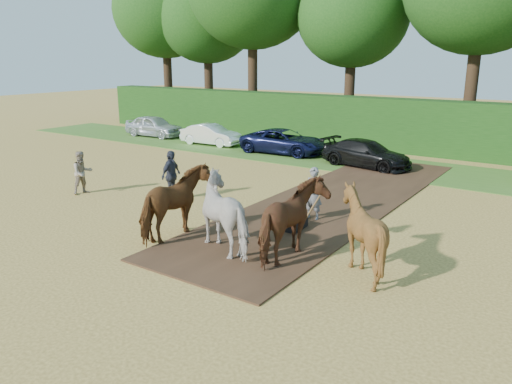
{
  "coord_description": "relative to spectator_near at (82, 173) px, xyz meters",
  "views": [
    {
      "loc": [
        9.29,
        -9.72,
        5.33
      ],
      "look_at": [
        1.17,
        2.16,
        1.4
      ],
      "focal_mm": 35.0,
      "sensor_mm": 36.0,
      "label": 1
    }
  ],
  "objects": [
    {
      "name": "spectator_far",
      "position": [
        3.52,
        1.36,
        0.09
      ],
      "size": [
        0.64,
        1.17,
        1.9
      ],
      "primitive_type": "imported",
      "rotation": [
        0.0,
        0.0,
        1.73
      ],
      "color": "#292C37",
      "rests_on": "ground"
    },
    {
      "name": "parked_cars",
      "position": [
        6.92,
        11.73,
        -0.18
      ],
      "size": [
        35.69,
        3.34,
        1.45
      ],
      "color": "silver",
      "rests_on": "ground"
    },
    {
      "name": "ground",
      "position": [
        7.3,
        -2.31,
        -0.86
      ],
      "size": [
        120.0,
        120.0,
        0.0
      ],
      "primitive_type": "plane",
      "color": "gold",
      "rests_on": "ground"
    },
    {
      "name": "plough_team",
      "position": [
        9.41,
        -1.17,
        0.22
      ],
      "size": [
        7.12,
        5.43,
        2.17
      ],
      "color": "brown",
      "rests_on": "ground"
    },
    {
      "name": "hedgerow",
      "position": [
        7.3,
        16.19,
        0.64
      ],
      "size": [
        46.0,
        1.6,
        3.0
      ],
      "primitive_type": "cube",
      "color": "#14380F",
      "rests_on": "ground"
    },
    {
      "name": "earth_strip",
      "position": [
        8.8,
        4.69,
        -0.83
      ],
      "size": [
        4.5,
        17.0,
        0.05
      ],
      "primitive_type": "cube",
      "color": "#472D1C",
      "rests_on": "ground"
    },
    {
      "name": "grass_verge",
      "position": [
        7.3,
        11.69,
        -0.84
      ],
      "size": [
        50.0,
        5.0,
        0.03
      ],
      "primitive_type": "cube",
      "color": "#38601E",
      "rests_on": "ground"
    },
    {
      "name": "spectator_near",
      "position": [
        0.0,
        0.0,
        0.0
      ],
      "size": [
        0.82,
        0.96,
        1.72
      ],
      "primitive_type": "imported",
      "rotation": [
        0.0,
        0.0,
        1.34
      ],
      "color": "#B5A58E",
      "rests_on": "ground"
    }
  ]
}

